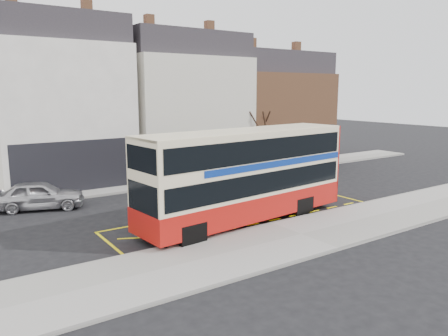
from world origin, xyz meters
TOP-DOWN VIEW (x-y plane):
  - ground at (0.00, 0.00)m, footprint 120.00×120.00m
  - pavement at (0.00, -2.30)m, footprint 40.00×4.00m
  - kerb at (0.00, -0.38)m, footprint 40.00×0.15m
  - far_pavement at (0.00, 11.00)m, footprint 50.00×3.00m
  - road_markings at (0.00, 1.60)m, footprint 14.00×3.40m
  - terrace_left at (-5.50, 14.99)m, footprint 8.00×8.01m
  - terrace_green_shop at (3.50, 14.99)m, footprint 9.00×8.01m
  - terrace_right at (12.50, 14.99)m, footprint 9.00×8.01m
  - double_decker_bus at (-0.60, 0.80)m, footprint 11.08×3.57m
  - bus_stop_post at (-5.43, -0.55)m, footprint 0.84×0.16m
  - car_silver at (-8.18, 8.59)m, footprint 4.76×3.14m
  - car_grey at (0.93, 9.60)m, footprint 4.34×1.84m
  - car_white at (9.94, 8.84)m, footprint 5.67×3.70m
  - street_tree_right at (8.32, 11.25)m, footprint 2.71×2.71m

SIDE VIEW (x-z plane):
  - ground at x=0.00m, z-range 0.00..0.00m
  - road_markings at x=0.00m, z-range 0.00..0.01m
  - pavement at x=0.00m, z-range 0.00..0.15m
  - kerb at x=0.00m, z-range 0.00..0.15m
  - far_pavement at x=0.00m, z-range 0.00..0.15m
  - car_grey at x=0.93m, z-range 0.00..1.39m
  - car_silver at x=-8.18m, z-range 0.00..1.51m
  - car_white at x=9.94m, z-range 0.00..1.53m
  - bus_stop_post at x=-5.43m, z-range 0.46..3.82m
  - double_decker_bus at x=-0.60m, z-range 0.11..4.46m
  - street_tree_right at x=8.32m, z-range 1.06..6.92m
  - terrace_right at x=12.50m, z-range -0.58..9.72m
  - terrace_green_shop at x=3.50m, z-range -0.58..10.72m
  - terrace_left at x=-5.50m, z-range -0.58..11.22m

